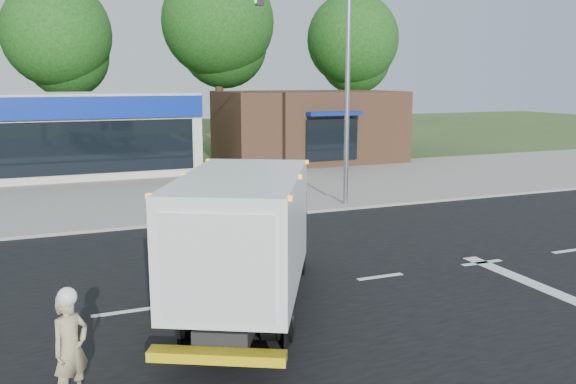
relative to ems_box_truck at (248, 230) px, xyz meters
The scene contains 11 objects.
ground 4.03m from the ems_box_truck, 13.05° to the left, with size 120.00×120.00×0.00m, color #385123.
road_asphalt 4.03m from the ems_box_truck, 13.05° to the left, with size 60.00×14.00×0.02m, color black.
sidewalk 9.84m from the ems_box_truck, 68.43° to the left, with size 60.00×2.40×0.12m, color gray.
parking_apron 15.34m from the ems_box_truck, 76.47° to the left, with size 60.00×9.00×0.02m, color gray.
lane_markings 5.22m from the ems_box_truck, ahead, with size 55.20×7.00×0.01m.
ems_box_truck is the anchor object (origin of this frame).
emergency_worker 4.36m from the ems_box_truck, 145.24° to the right, with size 0.72×0.67×1.75m.
retail_strip_mall 21.46m from the ems_box_truck, 104.67° to the left, with size 18.00×6.20×4.00m.
brown_storefront 23.34m from the ems_box_truck, 63.07° to the left, with size 10.00×6.70×4.00m.
traffic_signal_pole 10.79m from the ems_box_truck, 54.91° to the left, with size 3.51×0.25×8.00m.
background_trees 29.67m from the ems_box_truck, 84.64° to the left, with size 36.77×7.39×12.10m.
Camera 1 is at (-7.26, -12.07, 4.65)m, focal length 38.00 mm.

